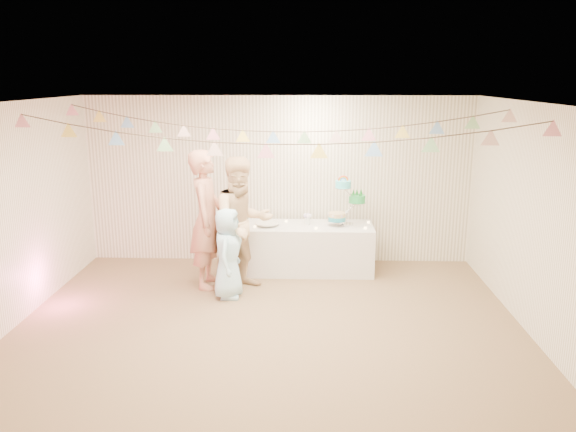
{
  "coord_description": "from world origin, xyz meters",
  "views": [
    {
      "loc": [
        0.43,
        -6.12,
        2.88
      ],
      "look_at": [
        0.2,
        0.8,
        1.15
      ],
      "focal_mm": 35.0,
      "sensor_mm": 36.0,
      "label": 1
    }
  ],
  "objects_px": {
    "table": "(309,248)",
    "cake_stand": "(346,200)",
    "person_adult_b": "(242,224)",
    "person_child": "(228,253)",
    "person_adult_a": "(207,219)"
  },
  "relations": [
    {
      "from": "cake_stand",
      "to": "person_adult_b",
      "type": "xyz_separation_m",
      "value": [
        -1.46,
        -0.8,
        -0.18
      ]
    },
    {
      "from": "cake_stand",
      "to": "person_adult_b",
      "type": "relative_size",
      "value": 0.38
    },
    {
      "from": "table",
      "to": "cake_stand",
      "type": "distance_m",
      "value": 0.92
    },
    {
      "from": "person_adult_b",
      "to": "person_child",
      "type": "xyz_separation_m",
      "value": [
        -0.16,
        -0.32,
        -0.31
      ]
    },
    {
      "from": "person_adult_a",
      "to": "person_adult_b",
      "type": "xyz_separation_m",
      "value": [
        0.5,
        -0.1,
        -0.04
      ]
    },
    {
      "from": "table",
      "to": "person_adult_a",
      "type": "relative_size",
      "value": 0.99
    },
    {
      "from": "person_child",
      "to": "person_adult_b",
      "type": "bearing_deg",
      "value": -21.81
    },
    {
      "from": "person_adult_a",
      "to": "person_adult_b",
      "type": "relative_size",
      "value": 1.04
    },
    {
      "from": "cake_stand",
      "to": "person_adult_a",
      "type": "height_order",
      "value": "person_adult_a"
    },
    {
      "from": "person_adult_b",
      "to": "cake_stand",
      "type": "bearing_deg",
      "value": -3.1
    },
    {
      "from": "person_adult_b",
      "to": "person_adult_a",
      "type": "bearing_deg",
      "value": 137.4
    },
    {
      "from": "table",
      "to": "cake_stand",
      "type": "xyz_separation_m",
      "value": [
        0.55,
        0.05,
        0.74
      ]
    },
    {
      "from": "person_adult_a",
      "to": "person_child",
      "type": "bearing_deg",
      "value": -138.62
    },
    {
      "from": "table",
      "to": "person_adult_b",
      "type": "height_order",
      "value": "person_adult_b"
    },
    {
      "from": "cake_stand",
      "to": "person_adult_a",
      "type": "distance_m",
      "value": 2.09
    }
  ]
}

